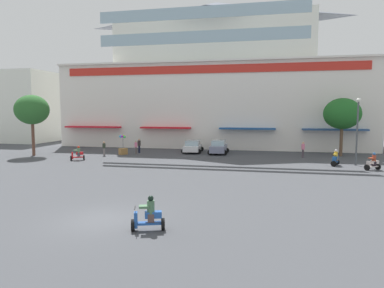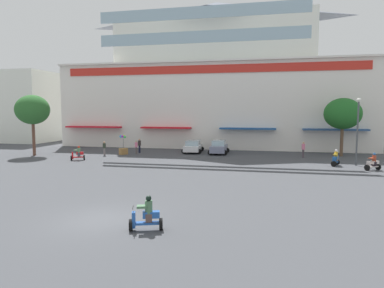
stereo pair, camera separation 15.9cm
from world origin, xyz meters
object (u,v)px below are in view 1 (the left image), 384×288
Objects in this scene: scooter_rider_0 at (78,154)px; streetlamp_near at (357,126)px; plaza_tree_1 at (342,114)px; parked_car_1 at (219,147)px; plaza_tree_0 at (32,110)px; pedestrian_1 at (139,145)px; pedestrian_3 at (104,147)px; pedestrian_0 at (303,149)px; scooter_rider_2 at (335,159)px; scooter_rider_3 at (149,216)px; scooter_rider_4 at (373,163)px; pedestrian_2 at (136,146)px; balloon_vendor_cart at (123,147)px; parked_car_0 at (193,146)px.

streetlamp_near is (27.47, 2.40, 3.07)m from scooter_rider_0.
plaza_tree_1 is 14.44m from parked_car_1.
plaza_tree_0 is 21.88m from parked_car_1.
streetlamp_near reaches higher than scooter_rider_0.
pedestrian_1 is at bearing 23.58° from plaza_tree_0.
parked_car_1 is at bearing 18.75° from pedestrian_3.
pedestrian_0 is (23.16, 6.99, 0.36)m from scooter_rider_0.
scooter_rider_0 is 0.87× the size of pedestrian_1.
plaza_tree_1 reaches higher than scooter_rider_2.
plaza_tree_0 is at bearing 135.27° from scooter_rider_3.
scooter_rider_3 is (-13.35, -27.73, -4.15)m from plaza_tree_1.
plaza_tree_1 is 10.22m from scooter_rider_4.
scooter_rider_3 is 0.95× the size of pedestrian_2.
streetlamp_near reaches higher than scooter_rider_3.
parked_car_1 is 13.53m from scooter_rider_2.
balloon_vendor_cart reaches higher than scooter_rider_0.
pedestrian_1 is at bearing -164.69° from parked_car_0.
parked_car_1 is at bearing 157.04° from streetlamp_near.
scooter_rider_0 reaches higher than parked_car_0.
scooter_rider_0 is at bearing -148.83° from parked_car_1.
pedestrian_3 is (-12.63, -4.29, 0.14)m from parked_car_1.
plaza_tree_0 is 9.19m from pedestrian_3.
pedestrian_3 is at bearing -172.23° from pedestrian_0.
pedestrian_1 is at bearing 111.46° from scooter_rider_3.
plaza_tree_0 is 8.68m from scooter_rider_0.
plaza_tree_1 is 6.19m from pedestrian_0.
plaza_tree_1 is at bearing 11.21° from pedestrian_3.
scooter_rider_3 is at bearing -52.60° from scooter_rider_0.
streetlamp_near reaches higher than pedestrian_1.
scooter_rider_2 is 23.30m from scooter_rider_3.
scooter_rider_2 reaches higher than scooter_rider_0.
pedestrian_3 is at bearing -152.01° from parked_car_0.
plaza_tree_1 is 17.61m from parked_car_0.
pedestrian_0 is at bearing 3.16° from pedestrian_2.
pedestrian_0 is (9.50, -1.27, 0.18)m from parked_car_1.
streetlamp_near is (4.31, -4.58, 2.72)m from pedestrian_0.
plaza_tree_1 is 31.05m from scooter_rider_3.
balloon_vendor_cart is at bearing 167.98° from scooter_rider_4.
pedestrian_2 is 1.52m from balloon_vendor_cart.
plaza_tree_1 is 23.91m from pedestrian_2.
scooter_rider_2 is at bearing -104.80° from plaza_tree_1.
scooter_rider_0 is 23.30m from scooter_rider_3.
pedestrian_1 is (-23.46, -2.01, -3.79)m from plaza_tree_1.
plaza_tree_0 is at bearing -162.33° from pedestrian_2.
parked_car_0 is 2.99× the size of scooter_rider_0.
plaza_tree_1 reaches higher than pedestrian_0.
scooter_rider_4 is 25.29m from pedestrian_1.
parked_car_1 is (-13.85, -0.96, -3.98)m from plaza_tree_1.
plaza_tree_1 is 4.36× the size of scooter_rider_0.
parked_car_1 is 15.28m from streetlamp_near.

